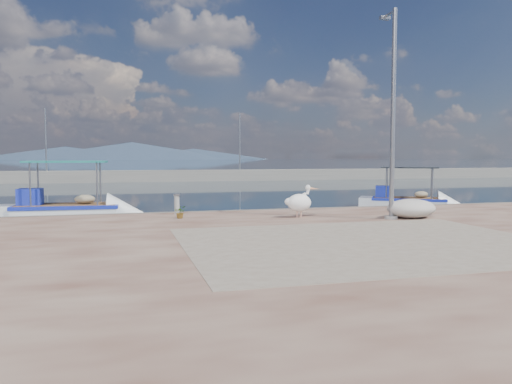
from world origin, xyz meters
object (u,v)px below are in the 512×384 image
object	(u,v)px
pelican	(300,202)
lamp_post	(393,121)
boat_left	(66,213)
boat_right	(408,204)
bollard_near	(177,203)

from	to	relation	value
pelican	lamp_post	distance (m)	4.15
boat_left	lamp_post	distance (m)	13.90
boat_right	lamp_post	xyz separation A→B (m)	(-5.51, -7.72, 3.61)
boat_right	lamp_post	bearing A→B (deg)	-93.69
boat_left	pelican	distance (m)	10.47
boat_left	bollard_near	world-z (taller)	boat_left
bollard_near	lamp_post	bearing A→B (deg)	-25.24
boat_left	bollard_near	bearing A→B (deg)	-42.17
boat_left	pelican	bearing A→B (deg)	-34.55
boat_right	lamp_post	size ratio (longest dim) A/B	0.74
boat_right	bollard_near	xyz separation A→B (m)	(-12.38, -4.48, 0.72)
lamp_post	bollard_near	bearing A→B (deg)	154.76
boat_left	pelican	world-z (taller)	boat_left
boat_left	boat_right	distance (m)	16.62
boat_left	boat_right	xyz separation A→B (m)	(16.62, 0.17, -0.03)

